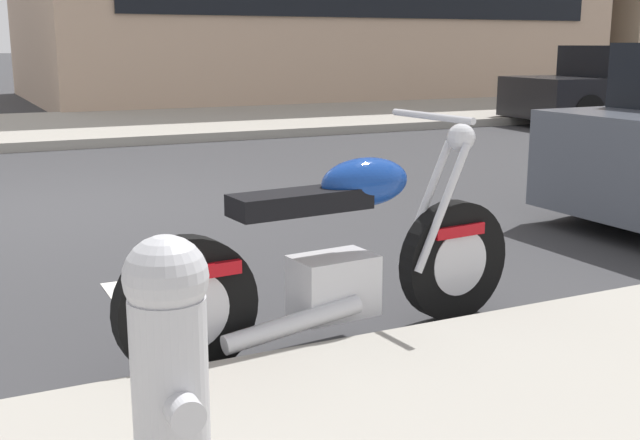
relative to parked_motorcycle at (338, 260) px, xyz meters
name	(u,v)px	position (x,y,z in m)	size (l,w,h in m)	color
ground_plane	(53,210)	(-0.81, 4.03, -0.43)	(260.00, 260.00, 0.00)	#333335
sidewalk_far_curb	(557,106)	(11.19, 10.72, -0.36)	(120.00, 5.00, 0.14)	gray
parking_stall_stripe	(154,340)	(-0.81, 0.44, -0.43)	(0.12, 2.20, 0.01)	silver
parked_motorcycle	(338,260)	(0.00, 0.00, 0.00)	(2.17, 0.62, 1.12)	black
car_opposite_curb	(620,88)	(9.82, 7.62, 0.23)	(4.25, 2.02, 1.43)	black
fire_hydrant	(170,366)	(-1.17, -1.22, 0.14)	(0.24, 0.36, 0.81)	#B7B7BC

